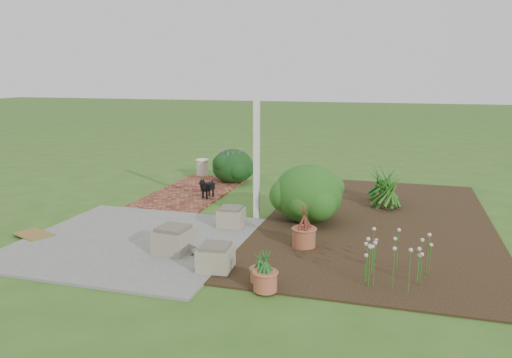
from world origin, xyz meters
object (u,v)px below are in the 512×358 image
(black_dog, at_px, (207,187))
(stone_trough_near, at_px, (216,259))
(evergreen_shrub, at_px, (308,192))
(cream_ceramic_urn, at_px, (202,167))

(black_dog, bearing_deg, stone_trough_near, -53.26)
(black_dog, xyz_separation_m, evergreen_shrub, (2.40, -1.02, 0.27))
(stone_trough_near, height_order, black_dog, black_dog)
(stone_trough_near, xyz_separation_m, evergreen_shrub, (0.78, 2.69, 0.37))
(stone_trough_near, bearing_deg, black_dog, 113.60)
(cream_ceramic_urn, bearing_deg, evergreen_shrub, -43.83)
(stone_trough_near, height_order, evergreen_shrub, evergreen_shrub)
(evergreen_shrub, bearing_deg, cream_ceramic_urn, 136.17)
(stone_trough_near, distance_m, evergreen_shrub, 2.83)
(cream_ceramic_urn, bearing_deg, black_dog, -65.38)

